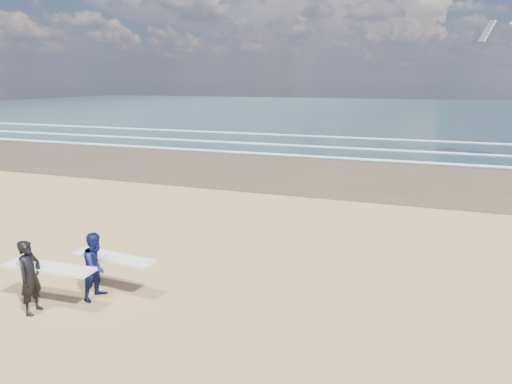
% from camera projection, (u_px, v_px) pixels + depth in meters
% --- Properties ---
extents(ocean, '(220.00, 100.00, 0.02)m').
position_uv_depth(ocean, '(511.00, 114.00, 69.35)').
color(ocean, '#193137').
rests_on(ocean, ground).
extents(surfer_near, '(2.22, 1.00, 1.71)m').
position_uv_depth(surfer_near, '(33.00, 276.00, 10.12)').
color(surfer_near, black).
rests_on(surfer_near, ground).
extents(surfer_far, '(2.23, 1.12, 1.63)m').
position_uv_depth(surfer_far, '(98.00, 265.00, 10.84)').
color(surfer_far, '#0D144D').
rests_on(surfer_far, ground).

